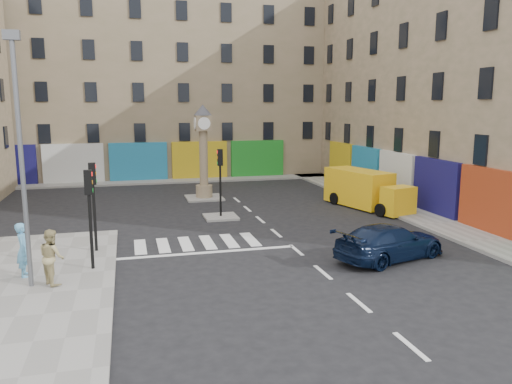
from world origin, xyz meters
name	(u,v)px	position (x,y,z in m)	size (l,w,h in m)	color
ground	(304,257)	(0.00, 0.00, 0.00)	(120.00, 120.00, 0.00)	black
sidewalk_left	(0,299)	(-11.00, -2.00, 0.07)	(7.00, 16.00, 0.15)	gray
sidewalk_right	(378,201)	(8.70, 10.00, 0.07)	(2.60, 30.00, 0.15)	gray
sidewalk_far	(165,181)	(-4.00, 22.20, 0.07)	(32.00, 2.40, 0.15)	gray
island_near	(221,217)	(-2.00, 8.00, 0.06)	(1.80, 1.80, 0.12)	gray
island_far	(204,198)	(-2.00, 14.00, 0.06)	(2.40, 2.40, 0.12)	gray
building_right	(471,77)	(15.00, 10.00, 8.00)	(10.00, 30.00, 16.00)	#9D8267
building_far	(157,79)	(-4.00, 28.00, 8.50)	(32.00, 10.00, 17.00)	#89745B
traffic_light_left_near	(89,203)	(-8.30, 0.20, 2.62)	(0.28, 0.22, 3.70)	black
traffic_light_left_far	(93,192)	(-8.30, 2.60, 2.62)	(0.28, 0.22, 3.70)	black
traffic_light_island	(220,172)	(-2.00, 8.00, 2.59)	(0.28, 0.22, 3.70)	black
lamp_post	(20,148)	(-10.20, -1.20, 4.79)	(0.50, 0.25, 8.30)	#595B60
clock_pillar	(203,146)	(-2.00, 14.00, 3.55)	(1.20, 1.20, 6.10)	#9D8267
navy_sedan	(390,242)	(3.23, -1.14, 0.72)	(2.02, 4.96, 1.44)	black
yellow_van	(365,190)	(7.02, 8.57, 1.12)	(3.35, 6.43, 2.24)	yellow
pedestrian_blue	(23,250)	(-10.58, -0.08, 1.12)	(0.71, 0.46, 1.94)	#579DC8
pedestrian_tan	(52,257)	(-9.50, -1.16, 1.10)	(0.92, 0.72, 1.90)	tan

